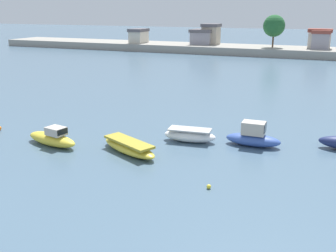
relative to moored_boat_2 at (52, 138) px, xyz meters
name	(u,v)px	position (x,y,z in m)	size (l,w,h in m)	color
moored_boat_2	(52,138)	(0.00, 0.00, 0.00)	(4.86, 2.27, 1.48)	yellow
moored_boat_3	(129,147)	(6.00, 0.80, -0.12)	(5.54, 3.70, 0.89)	yellow
moored_boat_4	(190,135)	(9.13, 4.76, -0.05)	(4.17, 1.99, 1.01)	white
moored_boat_5	(253,137)	(13.78, 5.68, 0.14)	(4.05, 1.59, 1.83)	#3856A8
mooring_buoy_2	(209,187)	(12.92, -2.59, -0.41)	(0.26, 0.26, 0.26)	yellow
distant_shoreline	(246,47)	(0.16, 67.41, 0.85)	(128.17, 11.53, 8.56)	gray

